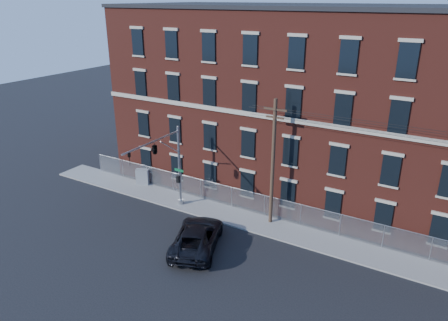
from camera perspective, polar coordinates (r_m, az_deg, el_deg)
name	(u,v)px	position (r m, az deg, el deg)	size (l,w,h in m)	color
ground	(212,249)	(30.98, -1.67, -11.88)	(140.00, 140.00, 0.00)	black
sidewalk	(401,264)	(31.76, 22.76, -12.70)	(65.00, 3.00, 0.12)	gray
mill_building	(437,117)	(36.88, 26.78, 5.20)	(55.30, 14.32, 16.30)	maroon
chain_link_fence	(407,242)	(32.37, 23.39, -10.05)	(59.06, 0.06, 1.85)	#A5A8AD
traffic_signal_mast	(161,155)	(33.31, -8.50, 0.76)	(0.90, 6.75, 7.00)	#9EA0A5
utility_pole_near	(273,161)	(32.11, 6.61, -0.04)	(1.80, 0.28, 10.00)	#463223
pickup_truck	(197,237)	(30.78, -3.67, -10.19)	(2.96, 6.42, 1.79)	black
utility_cabinet	(143,177)	(41.06, -10.90, -2.16)	(1.20, 0.60, 1.50)	gray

